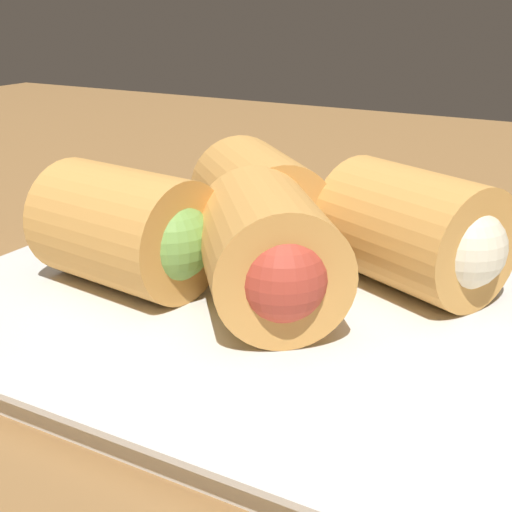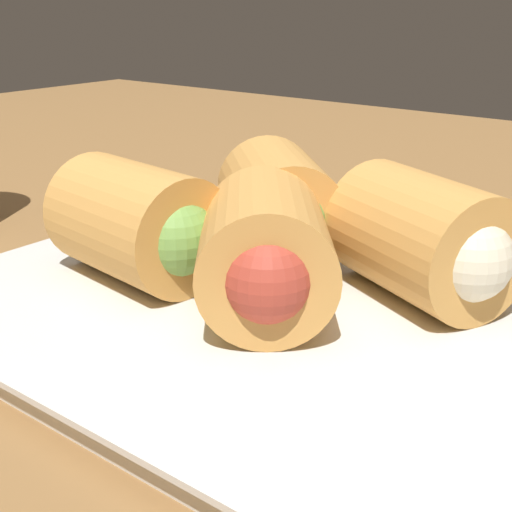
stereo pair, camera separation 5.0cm
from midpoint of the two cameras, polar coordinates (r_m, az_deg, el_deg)
The scene contains 7 objects.
table_surface at distance 37.22cm, azimuth -3.37°, elevation -7.17°, with size 180.00×140.00×2.00cm.
serving_plate at distance 36.13cm, azimuth -3.98°, elevation -4.95°, with size 33.20×25.79×1.50cm.
roll_front_left at distance 36.70cm, azimuth 9.28°, elevation 1.77°, with size 10.40×9.31×6.29cm.
roll_front_right at distance 41.16cm, azimuth -3.01°, elevation 4.07°, with size 10.54×10.45×6.29cm.
roll_back_left at distance 37.62cm, azimuth -13.66°, elevation 1.92°, with size 9.99×7.35×6.29cm.
roll_back_right at distance 33.24cm, azimuth -3.15°, elevation 0.03°, with size 10.27×10.61×6.29cm.
spoon at distance 50.95cm, azimuth 9.38°, elevation 2.13°, with size 17.07×2.50×1.08cm.
Camera 1 is at (-15.98, 29.02, 18.20)cm, focal length 50.00 mm.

